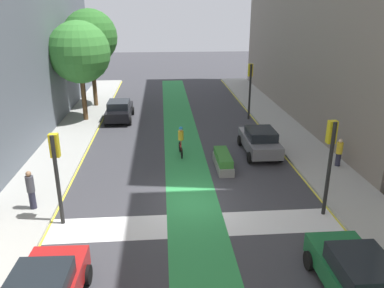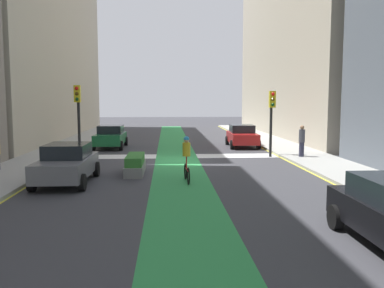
{
  "view_description": "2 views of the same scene",
  "coord_description": "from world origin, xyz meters",
  "px_view_note": "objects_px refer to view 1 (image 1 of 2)",
  "views": [
    {
      "loc": [
        -1.22,
        -15.4,
        8.47
      ],
      "look_at": [
        0.32,
        3.84,
        1.41
      ],
      "focal_mm": 35.44,
      "sensor_mm": 36.0,
      "label": 1
    },
    {
      "loc": [
        0.59,
        22.23,
        3.3
      ],
      "look_at": [
        -0.51,
        4.19,
        1.38
      ],
      "focal_mm": 38.56,
      "sensor_mm": 36.0,
      "label": 2
    }
  ],
  "objects_px": {
    "traffic_signal_far_right": "(250,81)",
    "pedestrian_sidewalk_right_a": "(339,152)",
    "traffic_signal_near_left": "(56,162)",
    "car_grey_right_far": "(260,141)",
    "median_planter": "(223,161)",
    "car_black_left_far": "(119,110)",
    "pedestrian_sidewalk_left_a": "(31,190)",
    "traffic_signal_near_right": "(330,150)",
    "street_tree_far": "(79,52)",
    "street_tree_near": "(90,37)",
    "car_green_right_near": "(358,278)",
    "cyclist_in_lane": "(181,141)"
  },
  "relations": [
    {
      "from": "traffic_signal_far_right",
      "to": "street_tree_near",
      "type": "bearing_deg",
      "value": 159.6
    },
    {
      "from": "car_black_left_far",
      "to": "cyclist_in_lane",
      "type": "bearing_deg",
      "value": -60.93
    },
    {
      "from": "street_tree_near",
      "to": "street_tree_far",
      "type": "xyz_separation_m",
      "value": [
        -0.08,
        -4.51,
        -0.75
      ]
    },
    {
      "from": "car_green_right_near",
      "to": "cyclist_in_lane",
      "type": "distance_m",
      "value": 13.11
    },
    {
      "from": "traffic_signal_near_right",
      "to": "car_grey_right_far",
      "type": "height_order",
      "value": "traffic_signal_near_right"
    },
    {
      "from": "car_grey_right_far",
      "to": "traffic_signal_far_right",
      "type": "bearing_deg",
      "value": 82.48
    },
    {
      "from": "pedestrian_sidewalk_left_a",
      "to": "street_tree_near",
      "type": "relative_size",
      "value": 0.22
    },
    {
      "from": "pedestrian_sidewalk_right_a",
      "to": "street_tree_far",
      "type": "relative_size",
      "value": 0.21
    },
    {
      "from": "pedestrian_sidewalk_right_a",
      "to": "car_grey_right_far",
      "type": "bearing_deg",
      "value": 145.93
    },
    {
      "from": "car_green_right_near",
      "to": "median_planter",
      "type": "relative_size",
      "value": 1.54
    },
    {
      "from": "traffic_signal_near_right",
      "to": "pedestrian_sidewalk_left_a",
      "type": "relative_size",
      "value": 2.35
    },
    {
      "from": "traffic_signal_far_right",
      "to": "pedestrian_sidewalk_right_a",
      "type": "xyz_separation_m",
      "value": [
        2.76,
        -10.1,
        -2.08
      ]
    },
    {
      "from": "traffic_signal_near_left",
      "to": "pedestrian_sidewalk_right_a",
      "type": "distance_m",
      "value": 14.62
    },
    {
      "from": "traffic_signal_near_left",
      "to": "car_grey_right_far",
      "type": "height_order",
      "value": "traffic_signal_near_left"
    },
    {
      "from": "traffic_signal_far_right",
      "to": "traffic_signal_near_right",
      "type": "bearing_deg",
      "value": -89.96
    },
    {
      "from": "traffic_signal_near_left",
      "to": "pedestrian_sidewalk_left_a",
      "type": "bearing_deg",
      "value": 147.01
    },
    {
      "from": "pedestrian_sidewalk_left_a",
      "to": "street_tree_near",
      "type": "height_order",
      "value": "street_tree_near"
    },
    {
      "from": "traffic_signal_near_right",
      "to": "traffic_signal_far_right",
      "type": "bearing_deg",
      "value": 90.04
    },
    {
      "from": "traffic_signal_near_right",
      "to": "street_tree_far",
      "type": "distance_m",
      "value": 19.78
    },
    {
      "from": "pedestrian_sidewalk_right_a",
      "to": "traffic_signal_near_left",
      "type": "bearing_deg",
      "value": -162.09
    },
    {
      "from": "street_tree_near",
      "to": "cyclist_in_lane",
      "type": "bearing_deg",
      "value": -60.69
    },
    {
      "from": "traffic_signal_near_right",
      "to": "median_planter",
      "type": "distance_m",
      "value": 6.74
    },
    {
      "from": "car_black_left_far",
      "to": "pedestrian_sidewalk_left_a",
      "type": "relative_size",
      "value": 2.39
    },
    {
      "from": "street_tree_near",
      "to": "median_planter",
      "type": "distance_m",
      "value": 17.85
    },
    {
      "from": "traffic_signal_far_right",
      "to": "car_grey_right_far",
      "type": "distance_m",
      "value": 7.94
    },
    {
      "from": "car_green_right_near",
      "to": "street_tree_near",
      "type": "relative_size",
      "value": 0.52
    },
    {
      "from": "pedestrian_sidewalk_left_a",
      "to": "car_green_right_near",
      "type": "bearing_deg",
      "value": -28.55
    },
    {
      "from": "cyclist_in_lane",
      "to": "traffic_signal_near_left",
      "type": "bearing_deg",
      "value": -127.03
    },
    {
      "from": "traffic_signal_far_right",
      "to": "median_planter",
      "type": "distance_m",
      "value": 10.52
    },
    {
      "from": "car_grey_right_far",
      "to": "street_tree_far",
      "type": "xyz_separation_m",
      "value": [
        -11.77,
        7.77,
        4.46
      ]
    },
    {
      "from": "traffic_signal_near_left",
      "to": "pedestrian_sidewalk_left_a",
      "type": "relative_size",
      "value": 2.18
    },
    {
      "from": "car_green_right_near",
      "to": "pedestrian_sidewalk_left_a",
      "type": "relative_size",
      "value": 2.4
    },
    {
      "from": "cyclist_in_lane",
      "to": "street_tree_near",
      "type": "height_order",
      "value": "street_tree_near"
    },
    {
      "from": "traffic_signal_near_right",
      "to": "pedestrian_sidewalk_right_a",
      "type": "height_order",
      "value": "traffic_signal_near_right"
    },
    {
      "from": "traffic_signal_near_right",
      "to": "pedestrian_sidewalk_right_a",
      "type": "relative_size",
      "value": 2.65
    },
    {
      "from": "traffic_signal_near_left",
      "to": "street_tree_far",
      "type": "height_order",
      "value": "street_tree_far"
    },
    {
      "from": "traffic_signal_far_right",
      "to": "median_planter",
      "type": "xyz_separation_m",
      "value": [
        -3.55,
        -9.55,
        -2.61
      ]
    },
    {
      "from": "traffic_signal_near_right",
      "to": "car_black_left_far",
      "type": "distance_m",
      "value": 18.28
    },
    {
      "from": "car_green_right_near",
      "to": "traffic_signal_near_left",
      "type": "bearing_deg",
      "value": 152.14
    },
    {
      "from": "pedestrian_sidewalk_left_a",
      "to": "cyclist_in_lane",
      "type": "bearing_deg",
      "value": 41.63
    },
    {
      "from": "car_grey_right_far",
      "to": "cyclist_in_lane",
      "type": "distance_m",
      "value": 4.79
    },
    {
      "from": "traffic_signal_near_right",
      "to": "traffic_signal_near_left",
      "type": "relative_size",
      "value": 1.08
    },
    {
      "from": "car_grey_right_far",
      "to": "pedestrian_sidewalk_right_a",
      "type": "bearing_deg",
      "value": -34.07
    },
    {
      "from": "car_black_left_far",
      "to": "car_green_right_near",
      "type": "bearing_deg",
      "value": -65.7
    },
    {
      "from": "median_planter",
      "to": "pedestrian_sidewalk_right_a",
      "type": "bearing_deg",
      "value": -4.98
    },
    {
      "from": "traffic_signal_far_right",
      "to": "car_green_right_near",
      "type": "distance_m",
      "value": 19.98
    },
    {
      "from": "traffic_signal_near_left",
      "to": "pedestrian_sidewalk_right_a",
      "type": "bearing_deg",
      "value": 17.91
    },
    {
      "from": "car_green_right_near",
      "to": "street_tree_far",
      "type": "relative_size",
      "value": 0.57
    },
    {
      "from": "street_tree_far",
      "to": "median_planter",
      "type": "relative_size",
      "value": 2.7
    },
    {
      "from": "traffic_signal_near_left",
      "to": "street_tree_far",
      "type": "distance_m",
      "value": 15.09
    }
  ]
}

